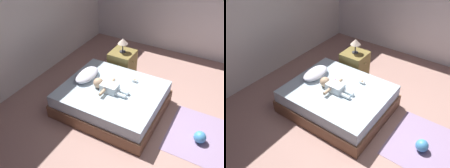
% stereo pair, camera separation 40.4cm
% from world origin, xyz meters
% --- Properties ---
extents(ground_plane, '(8.00, 8.00, 0.00)m').
position_xyz_m(ground_plane, '(0.00, 0.00, 0.00)').
color(ground_plane, '#A37C71').
extents(wall_behind_bed, '(8.00, 0.12, 2.73)m').
position_xyz_m(wall_behind_bed, '(0.00, 3.00, 1.37)').
color(wall_behind_bed, silver).
rests_on(wall_behind_bed, ground_plane).
extents(wall_side, '(0.12, 6.00, 2.73)m').
position_xyz_m(wall_side, '(3.00, 0.00, 1.37)').
color(wall_side, silver).
rests_on(wall_side, ground_plane).
extents(bed, '(1.47, 1.74, 0.45)m').
position_xyz_m(bed, '(0.30, 1.05, 0.22)').
color(bed, brown).
rests_on(bed, ground_plane).
extents(pillow, '(0.56, 0.32, 0.15)m').
position_xyz_m(pillow, '(0.36, 1.60, 0.52)').
color(pillow, silver).
rests_on(pillow, bed).
extents(baby, '(0.50, 0.64, 0.18)m').
position_xyz_m(baby, '(0.23, 1.11, 0.52)').
color(baby, silver).
rests_on(baby, bed).
extents(toothbrush, '(0.09, 0.15, 0.02)m').
position_xyz_m(toothbrush, '(0.46, 1.19, 0.46)').
color(toothbrush, purple).
rests_on(toothbrush, bed).
extents(nightstand, '(0.48, 0.51, 0.57)m').
position_xyz_m(nightstand, '(1.34, 1.38, 0.29)').
color(nightstand, olive).
rests_on(nightstand, ground_plane).
extents(lamp, '(0.20, 0.20, 0.30)m').
position_xyz_m(lamp, '(1.34, 1.38, 0.80)').
color(lamp, '#333338').
rests_on(lamp, nightstand).
extents(rug, '(1.13, 1.14, 0.01)m').
position_xyz_m(rug, '(0.40, -0.58, 0.00)').
color(rug, '#957B9E').
rests_on(rug, ground_plane).
extents(toy_ball, '(0.19, 0.19, 0.19)m').
position_xyz_m(toy_ball, '(0.28, -0.51, 0.10)').
color(toy_ball, '#4594D2').
rests_on(toy_ball, rug).
extents(baby_bottle, '(0.06, 0.09, 0.07)m').
position_xyz_m(baby_bottle, '(0.67, 0.79, 0.48)').
color(baby_bottle, white).
rests_on(baby_bottle, bed).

